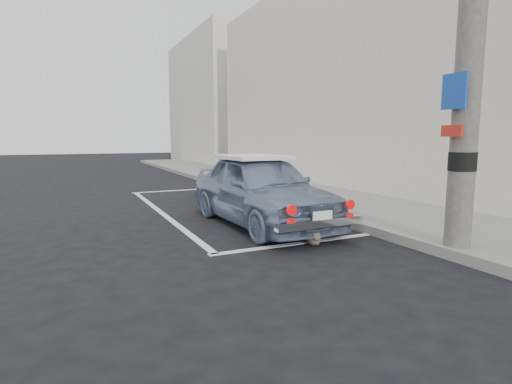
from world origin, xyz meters
The scene contains 9 objects.
ground centered at (0.00, 0.00, 0.00)m, with size 80.00×80.00×0.00m, color black.
sidewalk centered at (3.20, 2.00, 0.07)m, with size 2.80×40.00×0.15m, color slate.
shop_building centered at (6.33, 4.00, 3.49)m, with size 3.50×18.00×7.00m.
building_far centered at (6.35, 20.00, 4.00)m, with size 3.50×10.00×8.00m, color beige.
pline_rear centered at (0.50, -0.50, 0.00)m, with size 3.00×0.12×0.01m, color silver.
pline_front centered at (0.50, 6.50, 0.00)m, with size 3.00×0.12×0.01m, color silver.
pline_side centered at (-0.90, 3.00, 0.00)m, with size 0.12×7.00×0.01m, color silver.
retro_coupe centered at (0.55, 1.02, 0.67)m, with size 1.65×3.92×1.32m.
cat centered at (0.60, -0.70, 0.12)m, with size 0.30×0.45×0.25m.
Camera 1 is at (-2.70, -5.61, 1.61)m, focal length 28.00 mm.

